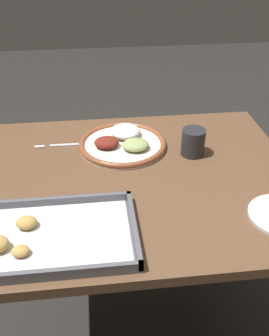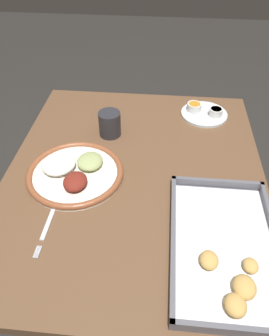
{
  "view_description": "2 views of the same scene",
  "coord_description": "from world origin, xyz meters",
  "px_view_note": "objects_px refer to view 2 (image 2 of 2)",
  "views": [
    {
      "loc": [
        0.13,
        0.99,
        1.45
      ],
      "look_at": [
        0.01,
        0.0,
        0.8
      ],
      "focal_mm": 42.0,
      "sensor_mm": 36.0,
      "label": 1
    },
    {
      "loc": [
        0.76,
        0.07,
        1.47
      ],
      "look_at": [
        0.01,
        0.0,
        0.8
      ],
      "focal_mm": 35.0,
      "sensor_mm": 36.0,
      "label": 2
    }
  ],
  "objects_px": {
    "baking_tray": "(226,251)",
    "drinking_cup": "(110,124)",
    "dinner_plate": "(74,172)",
    "saucer_plate": "(204,112)",
    "fork": "(50,219)"
  },
  "relations": [
    {
      "from": "saucer_plate",
      "to": "baking_tray",
      "type": "height_order",
      "value": "same"
    },
    {
      "from": "dinner_plate",
      "to": "saucer_plate",
      "type": "height_order",
      "value": "dinner_plate"
    },
    {
      "from": "saucer_plate",
      "to": "drinking_cup",
      "type": "distance_m",
      "value": 0.38
    },
    {
      "from": "saucer_plate",
      "to": "drinking_cup",
      "type": "bearing_deg",
      "value": -65.16
    },
    {
      "from": "fork",
      "to": "drinking_cup",
      "type": "relative_size",
      "value": 2.43
    },
    {
      "from": "dinner_plate",
      "to": "baking_tray",
      "type": "xyz_separation_m",
      "value": [
        0.25,
        0.44,
        -0.0
      ]
    },
    {
      "from": "saucer_plate",
      "to": "baking_tray",
      "type": "relative_size",
      "value": 0.41
    },
    {
      "from": "baking_tray",
      "to": "drinking_cup",
      "type": "bearing_deg",
      "value": -142.55
    },
    {
      "from": "dinner_plate",
      "to": "saucer_plate",
      "type": "distance_m",
      "value": 0.58
    },
    {
      "from": "drinking_cup",
      "to": "dinner_plate",
      "type": "bearing_deg",
      "value": -19.14
    },
    {
      "from": "saucer_plate",
      "to": "baking_tray",
      "type": "xyz_separation_m",
      "value": [
        0.63,
        0.02,
        -0.0
      ]
    },
    {
      "from": "baking_tray",
      "to": "drinking_cup",
      "type": "relative_size",
      "value": 4.83
    },
    {
      "from": "fork",
      "to": "baking_tray",
      "type": "height_order",
      "value": "baking_tray"
    },
    {
      "from": "fork",
      "to": "saucer_plate",
      "type": "relative_size",
      "value": 1.23
    },
    {
      "from": "fork",
      "to": "baking_tray",
      "type": "xyz_separation_m",
      "value": [
        0.06,
        0.47,
        0.01
      ]
    }
  ]
}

